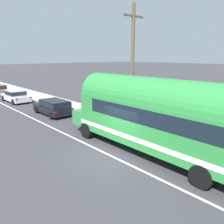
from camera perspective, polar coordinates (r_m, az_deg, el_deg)
The scene contains 7 objects.
ground_plane at distance 12.55m, azimuth -0.06°, elevation -10.78°, with size 300.00×300.00×0.00m, color #38383D.
lane_markings at distance 23.15m, azimuth -16.71°, elevation 0.09°, with size 3.80×80.00×0.01m.
sidewalk_slab at distance 23.01m, azimuth -7.08°, elevation 0.66°, with size 2.71×90.00×0.15m, color #ADA89E.
utility_pole at distance 16.23m, azimuth 5.02°, elevation 10.87°, with size 1.80×0.24×8.50m.
painted_bus at distance 12.01m, azimuth 11.81°, elevation -0.56°, with size 2.62×12.40×4.12m.
car_lead at distance 21.47m, azimuth -14.12°, elevation 1.35°, with size 2.00×4.37×1.37m.
car_second at distance 29.05m, azimuth -22.53°, elevation 3.76°, with size 2.04×4.68×1.37m.
Camera 1 is at (-7.53, -8.60, 5.18)m, focal length 37.34 mm.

